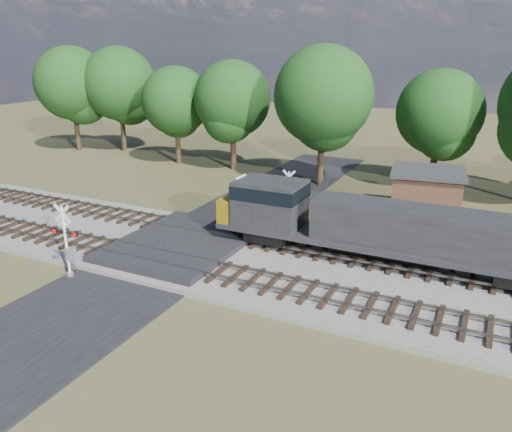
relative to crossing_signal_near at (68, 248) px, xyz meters
The scene contains 10 objects.
ground 6.35m from the crossing_signal_near, 59.57° to the left, with size 160.00×160.00×0.00m, color #444424.
ballast_bed 14.40m from the crossing_signal_near, 23.79° to the left, with size 140.00×10.00×0.30m, color gray.
road 6.34m from the crossing_signal_near, 59.57° to the left, with size 7.00×60.00×0.08m, color black.
crossing_panel 6.70m from the crossing_signal_near, 61.79° to the left, with size 7.00×9.00×0.62m, color #262628.
track_near 7.15m from the crossing_signal_near, 27.77° to the left, with size 140.00×2.60×0.33m.
track_far 10.43m from the crossing_signal_near, 53.07° to the left, with size 140.00×2.60×0.33m.
crossing_signal_near is the anchor object (origin of this frame).
crossing_signal_far 14.86m from the crossing_signal_near, 62.71° to the left, with size 1.50×0.33×3.72m.
equipment_shed 24.14m from the crossing_signal_near, 50.99° to the left, with size 5.57×5.57×3.38m.
treeline 27.54m from the crossing_signal_near, 74.34° to the left, with size 79.65×12.95×11.92m.
Camera 1 is at (16.19, -22.51, 11.54)m, focal length 35.00 mm.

